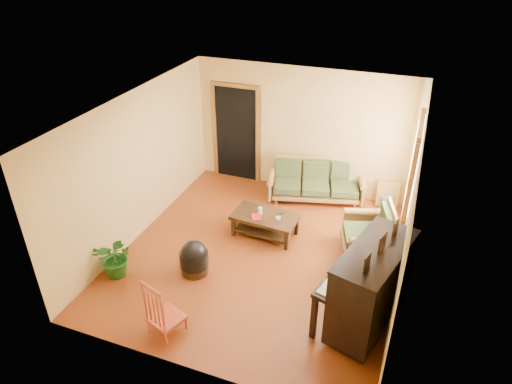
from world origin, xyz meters
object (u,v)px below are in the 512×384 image
at_px(armchair, 367,231).
at_px(red_chair, 165,306).
at_px(coffee_table, 265,225).
at_px(piano, 371,289).
at_px(sofa, 316,182).
at_px(footstool, 194,261).
at_px(ceramic_crock, 386,202).
at_px(potted_plant, 116,257).

xyz_separation_m(armchair, red_chair, (-2.28, -2.71, -0.01)).
xyz_separation_m(coffee_table, piano, (2.05, -1.55, 0.45)).
bearing_deg(red_chair, sofa, 94.97).
bearing_deg(footstool, red_chair, -80.21).
bearing_deg(sofa, coffee_table, -124.00).
bearing_deg(piano, footstool, -168.21).
bearing_deg(footstool, ceramic_crock, 48.99).
relative_size(sofa, ceramic_crock, 6.96).
bearing_deg(footstool, sofa, 66.76).
distance_m(piano, potted_plant, 3.91).
xyz_separation_m(coffee_table, ceramic_crock, (1.95, 1.69, -0.07)).
bearing_deg(armchair, coffee_table, 166.65).
bearing_deg(potted_plant, sofa, 55.11).
distance_m(footstool, potted_plant, 1.23).
height_order(armchair, footstool, armchair).
xyz_separation_m(coffee_table, armchair, (1.77, 0.09, 0.25)).
bearing_deg(potted_plant, piano, 4.63).
bearing_deg(coffee_table, armchair, 3.04).
distance_m(armchair, red_chair, 3.54).
distance_m(sofa, footstool, 3.19).
bearing_deg(footstool, potted_plant, -156.62).
bearing_deg(red_chair, footstool, 118.81).
height_order(armchair, red_chair, armchair).
xyz_separation_m(sofa, piano, (1.51, -3.10, 0.25)).
relative_size(coffee_table, ceramic_crock, 4.23).
distance_m(red_chair, ceramic_crock, 4.96).
xyz_separation_m(coffee_table, footstool, (-0.72, -1.37, 0.01)).
height_order(sofa, armchair, armchair).
distance_m(ceramic_crock, potted_plant, 5.20).
bearing_deg(potted_plant, footstool, 23.38).
xyz_separation_m(footstool, ceramic_crock, (2.67, 3.07, -0.08)).
xyz_separation_m(sofa, ceramic_crock, (1.41, 0.14, -0.27)).
bearing_deg(footstool, piano, -3.52).
relative_size(sofa, armchair, 2.05).
bearing_deg(coffee_table, footstool, -117.53).
xyz_separation_m(sofa, red_chair, (-1.04, -4.16, 0.04)).
xyz_separation_m(coffee_table, potted_plant, (-1.84, -1.86, 0.13)).
xyz_separation_m(red_chair, ceramic_crock, (2.45, 4.31, -0.31)).
xyz_separation_m(piano, red_chair, (-2.55, -1.07, -0.21)).
distance_m(sofa, armchair, 1.91).
height_order(ceramic_crock, potted_plant, potted_plant).
height_order(sofa, piano, piano).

